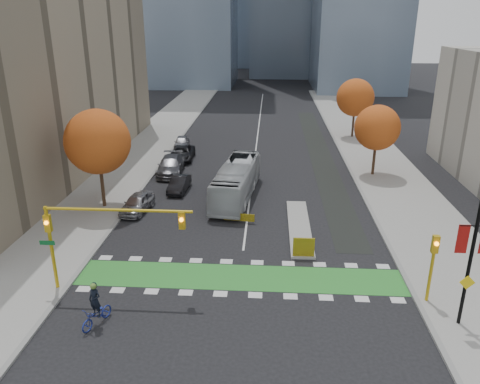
# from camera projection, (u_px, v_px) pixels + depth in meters

# --- Properties ---
(ground) EXTENTS (300.00, 300.00, 0.00)m
(ground) POSITION_uv_depth(u_px,v_px,m) (238.00, 291.00, 27.07)
(ground) COLOR black
(ground) RESTS_ON ground
(sidewalk_west) EXTENTS (7.00, 120.00, 0.15)m
(sidewalk_west) POSITION_uv_depth(u_px,v_px,m) (117.00, 176.00, 46.56)
(sidewalk_west) COLOR gray
(sidewalk_west) RESTS_ON ground
(sidewalk_east) EXTENTS (7.00, 120.00, 0.15)m
(sidewalk_east) POSITION_uv_depth(u_px,v_px,m) (392.00, 182.00, 44.93)
(sidewalk_east) COLOR gray
(sidewalk_east) RESTS_ON ground
(curb_west) EXTENTS (0.30, 120.00, 0.16)m
(curb_west) POSITION_uv_depth(u_px,v_px,m) (151.00, 177.00, 46.35)
(curb_west) COLOR gray
(curb_west) RESTS_ON ground
(curb_east) EXTENTS (0.30, 120.00, 0.16)m
(curb_east) POSITION_uv_depth(u_px,v_px,m) (355.00, 181.00, 45.14)
(curb_east) COLOR gray
(curb_east) RESTS_ON ground
(bike_crossing) EXTENTS (20.00, 3.00, 0.01)m
(bike_crossing) POSITION_uv_depth(u_px,v_px,m) (240.00, 277.00, 28.47)
(bike_crossing) COLOR #2C882D
(bike_crossing) RESTS_ON ground
(centre_line) EXTENTS (0.15, 70.00, 0.01)m
(centre_line) POSITION_uv_depth(u_px,v_px,m) (258.00, 133.00, 64.47)
(centre_line) COLOR silver
(centre_line) RESTS_ON ground
(bike_lane_paint) EXTENTS (2.50, 50.00, 0.01)m
(bike_lane_paint) POSITION_uv_depth(u_px,v_px,m) (320.00, 153.00, 54.67)
(bike_lane_paint) COLOR black
(bike_lane_paint) RESTS_ON ground
(median_island) EXTENTS (1.60, 10.00, 0.16)m
(median_island) POSITION_uv_depth(u_px,v_px,m) (299.00, 227.00, 35.22)
(median_island) COLOR gray
(median_island) RESTS_ON ground
(hazard_board) EXTENTS (1.40, 0.12, 1.30)m
(hazard_board) POSITION_uv_depth(u_px,v_px,m) (304.00, 247.00, 30.48)
(hazard_board) COLOR yellow
(hazard_board) RESTS_ON median_island
(building_west) EXTENTS (16.00, 44.00, 25.00)m
(building_west) POSITION_uv_depth(u_px,v_px,m) (4.00, 44.00, 44.73)
(building_west) COLOR gray
(building_west) RESTS_ON ground
(tree_west) EXTENTS (5.20, 5.20, 8.22)m
(tree_west) POSITION_uv_depth(u_px,v_px,m) (98.00, 142.00, 37.06)
(tree_west) COLOR #332114
(tree_west) RESTS_ON ground
(tree_east_near) EXTENTS (4.40, 4.40, 7.08)m
(tree_east_near) POSITION_uv_depth(u_px,v_px,m) (377.00, 128.00, 45.22)
(tree_east_near) COLOR #332114
(tree_east_near) RESTS_ON ground
(tree_east_far) EXTENTS (4.80, 4.80, 7.65)m
(tree_east_far) POSITION_uv_depth(u_px,v_px,m) (355.00, 98.00, 60.02)
(tree_east_far) COLOR #332114
(tree_east_far) RESTS_ON ground
(traffic_signal_west) EXTENTS (8.53, 0.56, 5.20)m
(traffic_signal_west) POSITION_uv_depth(u_px,v_px,m) (94.00, 227.00, 25.66)
(traffic_signal_west) COLOR #BF9914
(traffic_signal_west) RESTS_ON ground
(traffic_signal_east) EXTENTS (0.35, 0.43, 4.10)m
(traffic_signal_east) POSITION_uv_depth(u_px,v_px,m) (433.00, 259.00, 25.00)
(traffic_signal_east) COLOR #BF9914
(traffic_signal_east) RESTS_ON ground
(banner_lamppost) EXTENTS (1.65, 0.36, 8.28)m
(banner_lamppost) POSITION_uv_depth(u_px,v_px,m) (473.00, 245.00, 22.42)
(banner_lamppost) COLOR black
(banner_lamppost) RESTS_ON ground
(cyclist) EXTENTS (1.48, 2.23, 2.44)m
(cyclist) POSITION_uv_depth(u_px,v_px,m) (96.00, 311.00, 23.80)
(cyclist) COLOR navy
(cyclist) RESTS_ON ground
(bus) EXTENTS (3.83, 11.31, 3.09)m
(bus) POSITION_uv_depth(u_px,v_px,m) (236.00, 181.00, 40.57)
(bus) COLOR #B2B7BA
(bus) RESTS_ON ground
(parked_car_a) EXTENTS (2.31, 4.53, 1.48)m
(parked_car_a) POSITION_uv_depth(u_px,v_px,m) (137.00, 203.00, 37.91)
(parked_car_a) COLOR gray
(parked_car_a) RESTS_ON ground
(parked_car_b) EXTENTS (1.63, 4.15, 1.35)m
(parked_car_b) POSITION_uv_depth(u_px,v_px,m) (179.00, 184.00, 42.45)
(parked_car_b) COLOR black
(parked_car_b) RESTS_ON ground
(parked_car_c) EXTENTS (2.83, 6.06, 1.71)m
(parked_car_c) POSITION_uv_depth(u_px,v_px,m) (170.00, 166.00, 47.17)
(parked_car_c) COLOR #545459
(parked_car_c) RESTS_ON ground
(parked_car_d) EXTENTS (2.62, 5.38, 1.47)m
(parked_car_d) POSITION_uv_depth(u_px,v_px,m) (182.00, 153.00, 51.88)
(parked_car_d) COLOR black
(parked_car_d) RESTS_ON ground
(parked_car_e) EXTENTS (2.02, 4.32, 1.43)m
(parked_car_e) POSITION_uv_depth(u_px,v_px,m) (182.00, 142.00, 56.62)
(parked_car_e) COLOR #929297
(parked_car_e) RESTS_ON ground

